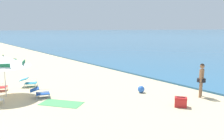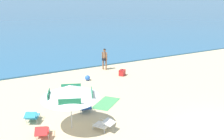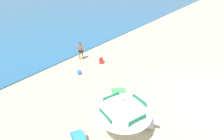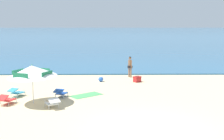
{
  "view_description": "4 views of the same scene",
  "coord_description": "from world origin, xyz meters",
  "px_view_note": "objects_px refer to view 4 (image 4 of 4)",
  "views": [
    {
      "loc": [
        6.32,
        1.48,
        3.19
      ],
      "look_at": [
        -2.07,
        7.55,
        1.34
      ],
      "focal_mm": 37.39,
      "sensor_mm": 36.0,
      "label": 1
    },
    {
      "loc": [
        -8.92,
        -6.37,
        5.6
      ],
      "look_at": [
        -1.4,
        7.21,
        1.16
      ],
      "focal_mm": 43.91,
      "sensor_mm": 36.0,
      "label": 2
    },
    {
      "loc": [
        -10.35,
        0.89,
        6.24
      ],
      "look_at": [
        -1.38,
        6.84,
        0.78
      ],
      "focal_mm": 28.12,
      "sensor_mm": 36.0,
      "label": 3
    },
    {
      "loc": [
        -1.5,
        -10.21,
        3.87
      ],
      "look_at": [
        -1.28,
        7.32,
        1.15
      ],
      "focal_mm": 45.22,
      "sensor_mm": 36.0,
      "label": 4
    }
  ],
  "objects_px": {
    "lounge_chair_under_umbrella": "(61,92)",
    "beach_towel": "(86,95)",
    "lounge_chair_beside_umbrella": "(16,92)",
    "cooler_box": "(137,79)",
    "person_standing_near_shore": "(130,65)",
    "lounge_chair_facing_sea": "(53,102)",
    "beach_umbrella_striped_main": "(32,71)",
    "beach_ball": "(101,79)",
    "lounge_chair_spare_folded": "(6,99)"
  },
  "relations": [
    {
      "from": "beach_umbrella_striped_main",
      "to": "lounge_chair_beside_umbrella",
      "type": "distance_m",
      "value": 2.4
    },
    {
      "from": "lounge_chair_under_umbrella",
      "to": "lounge_chair_spare_folded",
      "type": "relative_size",
      "value": 0.95
    },
    {
      "from": "beach_umbrella_striped_main",
      "to": "lounge_chair_beside_umbrella",
      "type": "relative_size",
      "value": 3.42
    },
    {
      "from": "lounge_chair_spare_folded",
      "to": "beach_ball",
      "type": "height_order",
      "value": "lounge_chair_spare_folded"
    },
    {
      "from": "lounge_chair_facing_sea",
      "to": "beach_umbrella_striped_main",
      "type": "bearing_deg",
      "value": 144.4
    },
    {
      "from": "lounge_chair_under_umbrella",
      "to": "beach_ball",
      "type": "bearing_deg",
      "value": 64.74
    },
    {
      "from": "beach_ball",
      "to": "beach_umbrella_striped_main",
      "type": "bearing_deg",
      "value": -119.91
    },
    {
      "from": "lounge_chair_spare_folded",
      "to": "lounge_chair_beside_umbrella",
      "type": "bearing_deg",
      "value": 90.77
    },
    {
      "from": "lounge_chair_beside_umbrella",
      "to": "cooler_box",
      "type": "relative_size",
      "value": 1.66
    },
    {
      "from": "lounge_chair_under_umbrella",
      "to": "cooler_box",
      "type": "bearing_deg",
      "value": 42.64
    },
    {
      "from": "beach_ball",
      "to": "lounge_chair_facing_sea",
      "type": "bearing_deg",
      "value": -108.21
    },
    {
      "from": "lounge_chair_beside_umbrella",
      "to": "person_standing_near_shore",
      "type": "relative_size",
      "value": 0.63
    },
    {
      "from": "person_standing_near_shore",
      "to": "beach_towel",
      "type": "relative_size",
      "value": 0.89
    },
    {
      "from": "beach_ball",
      "to": "cooler_box",
      "type": "bearing_deg",
      "value": -3.59
    },
    {
      "from": "lounge_chair_beside_umbrella",
      "to": "cooler_box",
      "type": "distance_m",
      "value": 8.22
    },
    {
      "from": "beach_towel",
      "to": "person_standing_near_shore",
      "type": "bearing_deg",
      "value": 63.26
    },
    {
      "from": "lounge_chair_under_umbrella",
      "to": "lounge_chair_spare_folded",
      "type": "distance_m",
      "value": 2.83
    },
    {
      "from": "lounge_chair_beside_umbrella",
      "to": "lounge_chair_spare_folded",
      "type": "bearing_deg",
      "value": -89.23
    },
    {
      "from": "lounge_chair_spare_folded",
      "to": "beach_ball",
      "type": "relative_size",
      "value": 2.92
    },
    {
      "from": "lounge_chair_facing_sea",
      "to": "cooler_box",
      "type": "relative_size",
      "value": 1.66
    },
    {
      "from": "lounge_chair_under_umbrella",
      "to": "cooler_box",
      "type": "relative_size",
      "value": 1.61
    },
    {
      "from": "lounge_chair_beside_umbrella",
      "to": "lounge_chair_spare_folded",
      "type": "height_order",
      "value": "lounge_chair_spare_folded"
    },
    {
      "from": "lounge_chair_under_umbrella",
      "to": "beach_towel",
      "type": "relative_size",
      "value": 0.54
    },
    {
      "from": "cooler_box",
      "to": "beach_ball",
      "type": "xyz_separation_m",
      "value": [
        -2.55,
        0.16,
        -0.03
      ]
    },
    {
      "from": "lounge_chair_facing_sea",
      "to": "lounge_chair_spare_folded",
      "type": "xyz_separation_m",
      "value": [
        -2.44,
        0.67,
        -0.01
      ]
    },
    {
      "from": "lounge_chair_spare_folded",
      "to": "beach_ball",
      "type": "distance_m",
      "value": 7.4
    },
    {
      "from": "beach_umbrella_striped_main",
      "to": "lounge_chair_facing_sea",
      "type": "height_order",
      "value": "beach_umbrella_striped_main"
    },
    {
      "from": "beach_towel",
      "to": "beach_ball",
      "type": "bearing_deg",
      "value": 79.83
    },
    {
      "from": "beach_umbrella_striped_main",
      "to": "lounge_chair_under_umbrella",
      "type": "height_order",
      "value": "beach_umbrella_striped_main"
    },
    {
      "from": "lounge_chair_spare_folded",
      "to": "person_standing_near_shore",
      "type": "xyz_separation_m",
      "value": [
        6.75,
        7.59,
        0.65
      ]
    },
    {
      "from": "person_standing_near_shore",
      "to": "beach_ball",
      "type": "height_order",
      "value": "person_standing_near_shore"
    },
    {
      "from": "lounge_chair_facing_sea",
      "to": "beach_towel",
      "type": "xyz_separation_m",
      "value": [
        1.42,
        2.49,
        -0.27
      ]
    },
    {
      "from": "cooler_box",
      "to": "lounge_chair_beside_umbrella",
      "type": "bearing_deg",
      "value": -150.33
    },
    {
      "from": "cooler_box",
      "to": "beach_towel",
      "type": "height_order",
      "value": "cooler_box"
    },
    {
      "from": "beach_umbrella_striped_main",
      "to": "beach_ball",
      "type": "xyz_separation_m",
      "value": [
        3.26,
        5.67,
        -1.49
      ]
    },
    {
      "from": "lounge_chair_beside_umbrella",
      "to": "lounge_chair_facing_sea",
      "type": "height_order",
      "value": "lounge_chair_facing_sea"
    },
    {
      "from": "lounge_chair_beside_umbrella",
      "to": "lounge_chair_facing_sea",
      "type": "xyz_separation_m",
      "value": [
        2.46,
        -2.25,
        -0.0
      ]
    },
    {
      "from": "beach_umbrella_striped_main",
      "to": "lounge_chair_facing_sea",
      "type": "distance_m",
      "value": 1.97
    },
    {
      "from": "lounge_chair_spare_folded",
      "to": "cooler_box",
      "type": "height_order",
      "value": "lounge_chair_spare_folded"
    },
    {
      "from": "cooler_box",
      "to": "person_standing_near_shore",
      "type": "bearing_deg",
      "value": 100.71
    },
    {
      "from": "cooler_box",
      "to": "beach_towel",
      "type": "distance_m",
      "value": 5.04
    },
    {
      "from": "lounge_chair_facing_sea",
      "to": "person_standing_near_shore",
      "type": "xyz_separation_m",
      "value": [
        4.32,
        8.25,
        0.64
      ]
    },
    {
      "from": "lounge_chair_under_umbrella",
      "to": "cooler_box",
      "type": "xyz_separation_m",
      "value": [
        4.65,
        4.28,
        -0.08
      ]
    },
    {
      "from": "beach_umbrella_striped_main",
      "to": "beach_ball",
      "type": "height_order",
      "value": "beach_umbrella_striped_main"
    },
    {
      "from": "lounge_chair_under_umbrella",
      "to": "lounge_chair_facing_sea",
      "type": "distance_m",
      "value": 2.04
    },
    {
      "from": "lounge_chair_facing_sea",
      "to": "cooler_box",
      "type": "bearing_deg",
      "value": 53.46
    },
    {
      "from": "beach_umbrella_striped_main",
      "to": "beach_ball",
      "type": "distance_m",
      "value": 6.71
    },
    {
      "from": "lounge_chair_under_umbrella",
      "to": "beach_ball",
      "type": "xyz_separation_m",
      "value": [
        2.09,
        4.44,
        -0.1
      ]
    },
    {
      "from": "lounge_chair_spare_folded",
      "to": "person_standing_near_shore",
      "type": "height_order",
      "value": "person_standing_near_shore"
    },
    {
      "from": "lounge_chair_facing_sea",
      "to": "beach_ball",
      "type": "distance_m",
      "value": 6.82
    }
  ]
}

